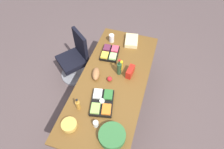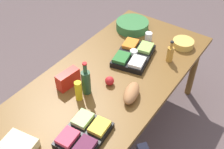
{
  "view_description": "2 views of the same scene",
  "coord_description": "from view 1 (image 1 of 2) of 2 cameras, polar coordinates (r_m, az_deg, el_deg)",
  "views": [
    {
      "loc": [
        -1.67,
        -0.52,
        3.15
      ],
      "look_at": [
        0.1,
        0.04,
        0.79
      ],
      "focal_mm": 31.07,
      "sensor_mm": 36.0,
      "label": 1
    },
    {
      "loc": [
        1.35,
        1.04,
        2.37
      ],
      "look_at": [
        -0.03,
        0.06,
        0.86
      ],
      "focal_mm": 44.65,
      "sensor_mm": 36.0,
      "label": 2
    }
  ],
  "objects": [
    {
      "name": "chip_bowl",
      "position": [
        2.62,
        -12.48,
        -14.26
      ],
      "size": [
        0.25,
        0.25,
        0.07
      ],
      "primitive_type": "cylinder",
      "rotation": [
        0.0,
        0.0,
        0.28
      ],
      "color": "gold",
      "rests_on": "conference_table"
    },
    {
      "name": "dressing_bottle",
      "position": [
        2.68,
        -9.98,
        -8.75
      ],
      "size": [
        0.06,
        0.06,
        0.21
      ],
      "color": "#C18730",
      "rests_on": "conference_table"
    },
    {
      "name": "bread_loaf",
      "position": [
        2.99,
        -4.76,
        0.23
      ],
      "size": [
        0.26,
        0.17,
        0.1
      ],
      "primitive_type": "ellipsoid",
      "rotation": [
        0.0,
        0.0,
        0.28
      ],
      "color": "#A36B3E",
      "rests_on": "conference_table"
    },
    {
      "name": "mustard_bottle",
      "position": [
        3.04,
        2.63,
        2.71
      ],
      "size": [
        0.06,
        0.06,
        0.17
      ],
      "primitive_type": "cylinder",
      "rotation": [
        0.0,
        0.0,
        0.15
      ],
      "color": "yellow",
      "rests_on": "conference_table"
    },
    {
      "name": "office_chair",
      "position": [
        3.78,
        -10.74,
        3.88
      ],
      "size": [
        0.67,
        0.67,
        1.0
      ],
      "color": "gray",
      "rests_on": "ground"
    },
    {
      "name": "chip_bag_red",
      "position": [
        2.99,
        5.41,
        0.83
      ],
      "size": [
        0.21,
        0.1,
        0.14
      ],
      "primitive_type": "cube",
      "rotation": [
        0.0,
        0.0,
        -0.12
      ],
      "color": "red",
      "rests_on": "conference_table"
    },
    {
      "name": "conference_table",
      "position": [
        3.01,
        0.19,
        -2.67
      ],
      "size": [
        2.33,
        1.02,
        0.76
      ],
      "color": "brown",
      "rests_on": "ground"
    },
    {
      "name": "mayo_jar",
      "position": [
        3.5,
        -0.12,
        10.62
      ],
      "size": [
        0.1,
        0.1,
        0.15
      ],
      "primitive_type": "cylinder",
      "rotation": [
        0.0,
        0.0,
        -0.08
      ],
      "color": "white",
      "rests_on": "conference_table"
    },
    {
      "name": "ground_plane",
      "position": [
        3.6,
        0.16,
        -9.07
      ],
      "size": [
        10.0,
        10.0,
        0.0
      ],
      "primitive_type": "plane",
      "color": "#594947"
    },
    {
      "name": "salad_bowl",
      "position": [
        2.5,
        0.01,
        -17.58
      ],
      "size": [
        0.39,
        0.39,
        0.09
      ],
      "primitive_type": "cylinder",
      "rotation": [
        0.0,
        0.0,
        0.16
      ],
      "color": "#347037",
      "rests_on": "conference_table"
    },
    {
      "name": "apple_red",
      "position": [
        2.93,
        -0.72,
        -1.31
      ],
      "size": [
        0.08,
        0.08,
        0.08
      ],
      "primitive_type": "sphere",
      "rotation": [
        0.0,
        0.0,
        -0.01
      ],
      "color": "red",
      "rests_on": "conference_table"
    },
    {
      "name": "wine_bottle",
      "position": [
        2.96,
        2.12,
        1.82
      ],
      "size": [
        0.09,
        0.09,
        0.3
      ],
      "color": "#25472A",
      "rests_on": "conference_table"
    },
    {
      "name": "fruit_platter",
      "position": [
        3.3,
        -0.62,
        6.38
      ],
      "size": [
        0.39,
        0.32,
        0.07
      ],
      "color": "black",
      "rests_on": "conference_table"
    },
    {
      "name": "paper_cup",
      "position": [
        2.56,
        -4.78,
        -14.27
      ],
      "size": [
        0.09,
        0.09,
        0.09
      ],
      "primitive_type": "cylinder",
      "rotation": [
        0.0,
        0.0,
        0.34
      ],
      "color": "white",
      "rests_on": "conference_table"
    },
    {
      "name": "veggie_tray",
      "position": [
        2.71,
        -2.94,
        -8.19
      ],
      "size": [
        0.47,
        0.38,
        0.09
      ],
      "color": "black",
      "rests_on": "conference_table"
    },
    {
      "name": "sheet_cake",
      "position": [
        3.53,
        5.75,
        9.84
      ],
      "size": [
        0.35,
        0.27,
        0.07
      ],
      "primitive_type": "cube",
      "rotation": [
        0.0,
        0.0,
        0.17
      ],
      "color": "beige",
      "rests_on": "conference_table"
    }
  ]
}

